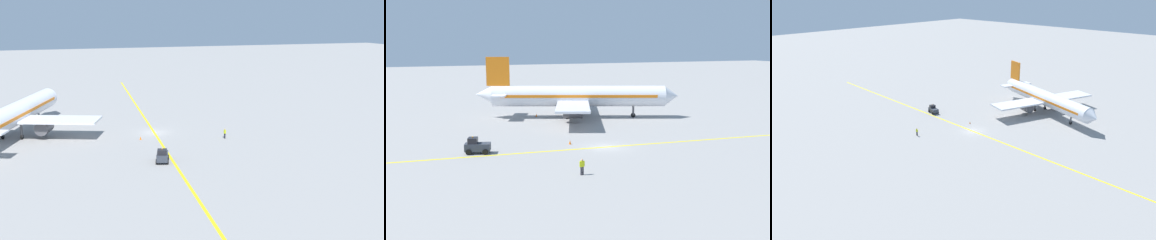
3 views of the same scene
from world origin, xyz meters
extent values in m
plane|color=gray|center=(0.00, 0.00, 0.00)|extent=(400.00, 400.00, 0.00)
cube|color=yellow|center=(0.00, 0.00, 0.00)|extent=(6.98, 119.84, 0.01)
cylinder|color=silver|center=(-22.19, 4.52, 3.80)|extent=(13.52, 29.45, 3.60)
cone|color=silver|center=(-16.72, 19.77, 3.80)|extent=(4.03, 3.41, 3.42)
cone|color=silver|center=(-27.77, -11.01, 4.10)|extent=(3.89, 3.86, 3.06)
cube|color=orange|center=(-22.19, 4.52, 3.95)|extent=(12.55, 26.64, 0.50)
cube|color=silver|center=(-22.53, 3.58, 3.08)|extent=(28.11, 14.35, 0.36)
cylinder|color=#4C4C51|center=(-27.24, 5.27, 1.83)|extent=(3.15, 3.76, 2.20)
cylinder|color=#4C4C51|center=(-17.82, 1.89, 1.83)|extent=(3.15, 3.76, 2.20)
cube|color=orange|center=(-26.92, -8.66, 8.10)|extent=(1.69, 3.89, 5.00)
cube|color=silver|center=(-26.75, -8.19, 4.20)|extent=(9.28, 5.30, 0.24)
cylinder|color=#4C4C51|center=(-18.95, 13.56, 1.40)|extent=(0.36, 0.36, 2.00)
cylinder|color=black|center=(-18.95, 13.56, 0.40)|extent=(0.53, 0.85, 0.80)
cylinder|color=#4C4C51|center=(-24.37, 3.18, 1.40)|extent=(0.36, 0.36, 2.00)
cylinder|color=black|center=(-24.37, 3.18, 0.40)|extent=(0.53, 0.85, 0.80)
cylinder|color=#4C4C51|center=(-21.36, 2.10, 1.40)|extent=(0.36, 0.36, 2.00)
cylinder|color=black|center=(-21.36, 2.10, 0.40)|extent=(0.53, 0.85, 0.80)
cube|color=#333842|center=(-2.32, -15.73, 0.80)|extent=(2.25, 3.29, 0.90)
cube|color=black|center=(-2.47, -16.26, 1.60)|extent=(1.52, 1.40, 0.70)
sphere|color=orange|center=(-2.47, -16.26, 2.03)|extent=(0.16, 0.16, 0.16)
cylinder|color=black|center=(-1.86, -16.87, 0.35)|extent=(0.43, 0.74, 0.70)
cylinder|color=black|center=(-3.30, -16.47, 0.35)|extent=(0.43, 0.74, 0.70)
cylinder|color=black|center=(-1.34, -14.99, 0.35)|extent=(0.43, 0.74, 0.70)
cylinder|color=black|center=(-2.78, -14.59, 0.35)|extent=(0.43, 0.74, 0.70)
cylinder|color=#23232D|center=(10.18, -7.01, 0.42)|extent=(0.16, 0.16, 0.85)
cylinder|color=#23232D|center=(10.20, -7.21, 0.42)|extent=(0.16, 0.16, 0.85)
cube|color=#CCD819|center=(10.19, -7.11, 1.15)|extent=(0.25, 0.38, 0.60)
cylinder|color=#CCD819|center=(10.17, -6.87, 1.15)|extent=(0.10, 0.10, 0.55)
cylinder|color=#CCD819|center=(10.21, -7.34, 1.15)|extent=(0.10, 0.10, 0.55)
sphere|color=tan|center=(10.19, -7.11, 1.57)|extent=(0.22, 0.22, 0.22)
cone|color=orange|center=(-3.08, -3.77, 0.28)|extent=(0.32, 0.32, 0.55)
cone|color=orange|center=(-25.74, -2.23, 0.28)|extent=(0.32, 0.32, 0.55)
camera|label=1|loc=(-15.79, -72.87, 19.72)|focal=42.00mm
camera|label=2|loc=(50.88, -22.53, 13.30)|focal=42.00mm
camera|label=3|loc=(57.27, 52.12, 31.04)|focal=35.00mm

